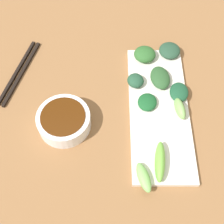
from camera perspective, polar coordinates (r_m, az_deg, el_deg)
name	(u,v)px	position (r m, az deg, el deg)	size (l,w,h in m)	color
tabletop	(131,122)	(0.80, 3.52, -1.77)	(2.10, 2.10, 0.02)	brown
sauce_bowl	(63,120)	(0.77, -8.94, -1.55)	(0.13, 0.13, 0.04)	white
serving_plate	(158,110)	(0.80, 8.54, 0.38)	(0.15, 0.40, 0.01)	silver
broccoli_leafy_0	(144,54)	(0.88, 5.96, 10.55)	(0.06, 0.06, 0.03)	#2B5C29
broccoli_stalk_1	(179,108)	(0.79, 12.33, 0.65)	(0.02, 0.06, 0.03)	#7AAC59
broccoli_leafy_2	(147,102)	(0.79, 6.44, 1.84)	(0.05, 0.05, 0.02)	#195126
broccoli_leafy_3	(160,78)	(0.84, 8.77, 6.30)	(0.05, 0.08, 0.02)	#295029
broccoli_leafy_4	(135,81)	(0.83, 4.26, 5.81)	(0.04, 0.05, 0.03)	#224932
broccoli_stalk_5	(143,177)	(0.70, 5.82, -11.90)	(0.03, 0.07, 0.02)	#79B45B
broccoli_leafy_6	(169,50)	(0.91, 10.47, 11.11)	(0.06, 0.06, 0.02)	#244530
broccoli_stalk_7	(160,161)	(0.72, 8.78, -8.98)	(0.02, 0.10, 0.03)	#6DB340
broccoli_leafy_8	(179,92)	(0.82, 12.17, 3.63)	(0.05, 0.06, 0.02)	#1A492D
chopsticks	(19,73)	(0.90, -16.80, 6.97)	(0.09, 0.23, 0.01)	black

